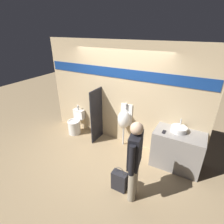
# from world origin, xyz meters

# --- Properties ---
(ground_plane) EXTENTS (16.00, 16.00, 0.00)m
(ground_plane) POSITION_xyz_m (0.00, 0.00, 0.00)
(ground_plane) COLOR #997F5B
(display_wall) EXTENTS (4.44, 0.07, 2.70)m
(display_wall) POSITION_xyz_m (0.00, 0.60, 1.36)
(display_wall) COLOR tan
(display_wall) RESTS_ON ground_plane
(sink_counter) EXTENTS (1.07, 0.61, 0.88)m
(sink_counter) POSITION_xyz_m (1.64, 0.26, 0.44)
(sink_counter) COLOR gray
(sink_counter) RESTS_ON ground_plane
(sink_basin) EXTENTS (0.35, 0.35, 0.25)m
(sink_basin) POSITION_xyz_m (1.59, 0.33, 0.94)
(sink_basin) COLOR white
(sink_basin) RESTS_ON sink_counter
(cell_phone) EXTENTS (0.07, 0.14, 0.01)m
(cell_phone) POSITION_xyz_m (1.32, 0.14, 0.89)
(cell_phone) COLOR black
(cell_phone) RESTS_ON sink_counter
(divider_near_counter) EXTENTS (0.03, 0.55, 1.51)m
(divider_near_counter) POSITION_xyz_m (-0.56, 0.30, 0.75)
(divider_near_counter) COLOR black
(divider_near_counter) RESTS_ON ground_plane
(urinal_near_counter) EXTENTS (0.34, 0.32, 1.20)m
(urinal_near_counter) POSITION_xyz_m (0.22, 0.42, 0.79)
(urinal_near_counter) COLOR silver
(urinal_near_counter) RESTS_ON ground_plane
(toilet) EXTENTS (0.38, 0.54, 0.83)m
(toilet) POSITION_xyz_m (-1.34, 0.27, 0.29)
(toilet) COLOR white
(toilet) RESTS_ON ground_plane
(person_in_vest) EXTENTS (0.25, 0.56, 1.62)m
(person_in_vest) POSITION_xyz_m (1.10, -1.00, 0.89)
(person_in_vest) COLOR gray
(person_in_vest) RESTS_ON ground_plane
(shopping_bag) EXTENTS (0.30, 0.17, 0.55)m
(shopping_bag) POSITION_xyz_m (0.80, -0.97, 0.21)
(shopping_bag) COLOR #232328
(shopping_bag) RESTS_ON ground_plane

